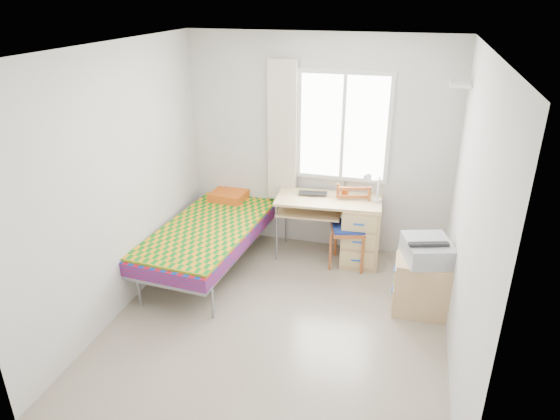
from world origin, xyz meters
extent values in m
plane|color=#BCAD93|center=(0.00, 0.00, 0.00)|extent=(3.50, 3.50, 0.00)
plane|color=white|center=(0.00, 0.00, 2.60)|extent=(3.50, 3.50, 0.00)
plane|color=silver|center=(0.00, 1.75, 1.30)|extent=(3.20, 0.00, 3.20)
plane|color=silver|center=(-1.60, 0.00, 1.30)|extent=(0.00, 3.50, 3.50)
plane|color=silver|center=(1.60, 0.00, 1.30)|extent=(0.00, 3.50, 3.50)
cube|color=white|center=(0.30, 1.73, 1.55)|extent=(1.10, 0.04, 1.30)
cube|color=white|center=(0.30, 1.72, 1.55)|extent=(1.00, 0.02, 1.20)
cube|color=white|center=(0.30, 1.72, 1.55)|extent=(0.04, 0.02, 1.20)
cube|color=#F7E5CC|center=(-0.42, 1.68, 1.45)|extent=(0.35, 0.05, 1.70)
cube|color=white|center=(1.49, 1.40, 2.15)|extent=(0.20, 0.32, 0.03)
cube|color=gray|center=(-1.05, 0.83, 0.36)|extent=(1.11, 2.18, 0.06)
cube|color=#B10B20|center=(-1.05, 0.83, 0.44)|extent=(1.15, 2.21, 0.15)
cube|color=orange|center=(-1.05, 0.81, 0.53)|extent=(1.12, 2.09, 0.03)
cube|color=#D5BF70|center=(-1.05, 1.86, 0.64)|extent=(1.01, 0.13, 0.58)
cube|color=#E65619|center=(-1.10, 1.59, 0.60)|extent=(0.45, 0.39, 0.11)
cylinder|color=gray|center=(-1.46, -0.13, 0.17)|extent=(0.04, 0.04, 0.34)
cylinder|color=gray|center=(-0.65, 1.79, 0.17)|extent=(0.04, 0.04, 0.34)
cube|color=#D5BF70|center=(0.22, 1.42, 0.75)|extent=(1.27, 0.65, 0.03)
cube|color=tan|center=(0.61, 1.42, 0.37)|extent=(0.47, 0.57, 0.74)
cube|color=tan|center=(-0.01, 1.42, 0.59)|extent=(0.79, 0.58, 0.02)
cylinder|color=gray|center=(-0.36, 1.19, 0.37)|extent=(0.03, 0.03, 0.74)
cylinder|color=gray|center=(-0.36, 1.65, 0.37)|extent=(0.03, 0.03, 0.74)
cube|color=#A53B1F|center=(0.49, 1.30, 0.46)|extent=(0.50, 0.50, 0.04)
cube|color=navy|center=(0.49, 1.30, 0.49)|extent=(0.48, 0.48, 0.04)
cube|color=#A53B1F|center=(0.49, 1.48, 0.75)|extent=(0.36, 0.13, 0.41)
cylinder|color=#A53B1F|center=(0.31, 1.12, 0.23)|extent=(0.03, 0.03, 0.46)
cylinder|color=#A53B1F|center=(0.68, 1.48, 0.47)|extent=(0.04, 0.04, 0.94)
cube|color=tan|center=(1.33, 0.58, 0.29)|extent=(0.54, 0.49, 0.58)
cube|color=#D5BF70|center=(1.06, 0.58, 0.42)|extent=(0.02, 0.44, 0.21)
cube|color=#D5BF70|center=(1.06, 0.58, 0.18)|extent=(0.02, 0.44, 0.21)
cube|color=#ADAEB5|center=(1.34, 0.58, 0.68)|extent=(0.55, 0.60, 0.20)
cube|color=black|center=(1.34, 0.58, 0.78)|extent=(0.44, 0.48, 0.02)
imported|color=black|center=(0.02, 1.44, 0.78)|extent=(0.36, 0.26, 0.03)
cylinder|color=#E65619|center=(0.38, 1.57, 0.82)|extent=(0.10, 0.10, 0.10)
cylinder|color=white|center=(0.77, 1.49, 0.78)|extent=(0.10, 0.10, 0.03)
cylinder|color=white|center=(0.77, 1.49, 0.92)|extent=(0.02, 0.12, 0.26)
cylinder|color=white|center=(0.75, 1.41, 1.06)|extent=(0.13, 0.23, 0.11)
cone|color=white|center=(0.67, 1.31, 1.09)|extent=(0.14, 0.15, 0.13)
imported|color=gray|center=(0.05, 1.43, 0.59)|extent=(0.18, 0.25, 0.02)
camera|label=1|loc=(1.09, -3.94, 3.01)|focal=32.00mm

